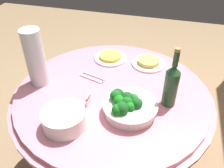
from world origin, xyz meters
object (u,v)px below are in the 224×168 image
object	(u,v)px
wine_bottle	(171,84)
decorative_fruit_vase	(35,59)
plate_stack	(64,119)
serving_tongs	(93,78)
food_plate_fried_egg	(110,57)
label_placard_front	(88,99)
broccoli_bowl	(128,106)
food_plate_noodles	(148,62)

from	to	relation	value
wine_bottle	decorative_fruit_vase	world-z (taller)	decorative_fruit_vase
plate_stack	serving_tongs	xyz separation A→B (m)	(-0.41, 0.01, -0.04)
wine_bottle	plate_stack	bearing A→B (deg)	-57.80
food_plate_fried_egg	label_placard_front	xyz separation A→B (m)	(0.48, 0.01, 0.02)
broccoli_bowl	decorative_fruit_vase	distance (m)	0.59
plate_stack	serving_tongs	bearing A→B (deg)	178.89
plate_stack	serving_tongs	distance (m)	0.41
food_plate_fried_egg	food_plate_noodles	world-z (taller)	food_plate_noodles
serving_tongs	decorative_fruit_vase	bearing A→B (deg)	-68.41
wine_bottle	food_plate_noodles	distance (m)	0.41
wine_bottle	food_plate_fried_egg	xyz separation A→B (m)	(-0.36, -0.42, -0.12)
plate_stack	food_plate_fried_egg	bearing A→B (deg)	175.76
plate_stack	label_placard_front	bearing A→B (deg)	162.26
decorative_fruit_vase	serving_tongs	distance (m)	0.35
wine_bottle	broccoli_bowl	bearing A→B (deg)	-56.16
decorative_fruit_vase	serving_tongs	bearing A→B (deg)	111.59
serving_tongs	food_plate_fried_egg	bearing A→B (deg)	170.77
decorative_fruit_vase	plate_stack	bearing A→B (deg)	44.93
broccoli_bowl	serving_tongs	world-z (taller)	broccoli_bowl
decorative_fruit_vase	serving_tongs	world-z (taller)	decorative_fruit_vase
label_placard_front	food_plate_fried_egg	bearing A→B (deg)	-178.95
decorative_fruit_vase	label_placard_front	xyz separation A→B (m)	(0.11, 0.34, -0.13)
decorative_fruit_vase	label_placard_front	distance (m)	0.38
food_plate_fried_egg	food_plate_noodles	bearing A→B (deg)	89.57
broccoli_bowl	food_plate_noodles	size ratio (longest dim) A/B	1.27
decorative_fruit_vase	food_plate_fried_egg	xyz separation A→B (m)	(-0.37, 0.34, -0.15)
decorative_fruit_vase	wine_bottle	bearing A→B (deg)	90.58
decorative_fruit_vase	food_plate_fried_egg	world-z (taller)	decorative_fruit_vase
decorative_fruit_vase	food_plate_noodles	bearing A→B (deg)	121.49
decorative_fruit_vase	serving_tongs	size ratio (longest dim) A/B	2.05
plate_stack	broccoli_bowl	bearing A→B (deg)	121.00
serving_tongs	label_placard_front	bearing A→B (deg)	12.41
broccoli_bowl	food_plate_fried_egg	xyz separation A→B (m)	(-0.49, -0.23, -0.04)
food_plate_fried_egg	broccoli_bowl	bearing A→B (deg)	24.76
plate_stack	serving_tongs	world-z (taller)	plate_stack
plate_stack	decorative_fruit_vase	world-z (taller)	decorative_fruit_vase
plate_stack	decorative_fruit_vase	bearing A→B (deg)	-135.07
food_plate_noodles	label_placard_front	distance (m)	0.54
serving_tongs	food_plate_noodles	size ratio (longest dim) A/B	0.75
broccoli_bowl	decorative_fruit_vase	world-z (taller)	decorative_fruit_vase
plate_stack	food_plate_noodles	world-z (taller)	plate_stack
broccoli_bowl	plate_stack	size ratio (longest dim) A/B	1.33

